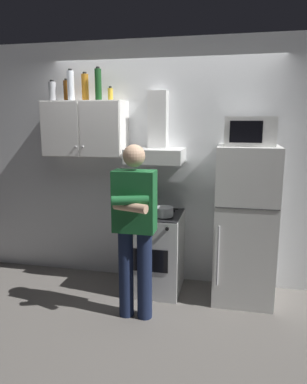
{
  "coord_description": "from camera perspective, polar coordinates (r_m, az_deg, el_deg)",
  "views": [
    {
      "loc": [
        0.73,
        -3.4,
        1.86
      ],
      "look_at": [
        0.0,
        0.0,
        1.15
      ],
      "focal_mm": 33.72,
      "sensor_mm": 36.0,
      "label": 1
    }
  ],
  "objects": [
    {
      "name": "stove_oven",
      "position": [
        4.0,
        0.05,
        -9.39
      ],
      "size": [
        0.6,
        0.62,
        0.87
      ],
      "color": "silver",
      "rests_on": "ground_plane"
    },
    {
      "name": "ground_plane",
      "position": [
        3.95,
        0.0,
        -16.6
      ],
      "size": [
        7.0,
        7.0,
        0.0
      ],
      "primitive_type": "plane",
      "color": "slate"
    },
    {
      "name": "bottle_wine_green",
      "position": [
        4.04,
        -8.74,
        16.46
      ],
      "size": [
        0.07,
        0.07,
        0.35
      ],
      "color": "#19471E",
      "rests_on": "upper_cabinet"
    },
    {
      "name": "cooking_pot",
      "position": [
        3.71,
        1.63,
        -3.11
      ],
      "size": [
        0.3,
        0.2,
        0.1
      ],
      "color": "#B7BABF",
      "rests_on": "stove_oven"
    },
    {
      "name": "person_standing",
      "position": [
        3.3,
        -3.01,
        -5.38
      ],
      "size": [
        0.38,
        0.33,
        1.64
      ],
      "color": "#192342",
      "rests_on": "ground_plane"
    },
    {
      "name": "back_wall_tiled",
      "position": [
        4.1,
        1.77,
        4.37
      ],
      "size": [
        4.8,
        0.1,
        2.7
      ],
      "primitive_type": "cube",
      "color": "white",
      "rests_on": "ground_plane"
    },
    {
      "name": "bottle_canister_steel",
      "position": [
        4.22,
        -15.69,
        15.1
      ],
      "size": [
        0.08,
        0.08,
        0.22
      ],
      "color": "#B2B5BA",
      "rests_on": "upper_cabinet"
    },
    {
      "name": "microwave",
      "position": [
        3.68,
        14.94,
        9.28
      ],
      "size": [
        0.48,
        0.37,
        0.28
      ],
      "color": "silver",
      "rests_on": "refrigerator"
    },
    {
      "name": "bottle_liquor_amber",
      "position": [
        4.12,
        -10.77,
        15.97
      ],
      "size": [
        0.08,
        0.08,
        0.3
      ],
      "color": "#B7721E",
      "rests_on": "upper_cabinet"
    },
    {
      "name": "upper_cabinet",
      "position": [
        4.1,
        -10.74,
        9.79
      ],
      "size": [
        0.9,
        0.37,
        0.6
      ],
      "color": "white"
    },
    {
      "name": "refrigerator",
      "position": [
        3.81,
        14.23,
        -5.01
      ],
      "size": [
        0.6,
        0.62,
        1.6
      ],
      "color": "white",
      "rests_on": "ground_plane"
    },
    {
      "name": "range_hood",
      "position": [
        3.87,
        0.45,
        7.63
      ],
      "size": [
        0.6,
        0.44,
        0.75
      ],
      "color": "white"
    },
    {
      "name": "bottle_vodka_clear",
      "position": [
        4.13,
        -12.96,
        16.08
      ],
      "size": [
        0.07,
        0.07,
        0.33
      ],
      "color": "silver",
      "rests_on": "upper_cabinet"
    },
    {
      "name": "bottle_beer_brown",
      "position": [
        4.24,
        -13.59,
        15.32
      ],
      "size": [
        0.07,
        0.07,
        0.24
      ],
      "color": "brown",
      "rests_on": "upper_cabinet"
    },
    {
      "name": "bottle_spice_jar",
      "position": [
        4.03,
        -6.84,
        15.12
      ],
      "size": [
        0.05,
        0.05,
        0.15
      ],
      "color": "gold",
      "rests_on": "upper_cabinet"
    }
  ]
}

